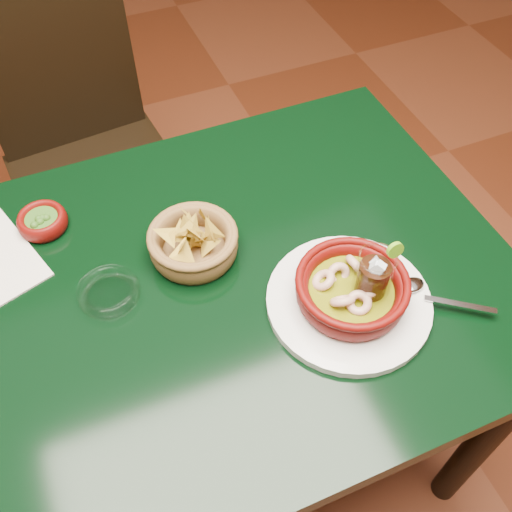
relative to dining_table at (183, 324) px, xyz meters
name	(u,v)px	position (x,y,z in m)	size (l,w,h in m)	color
ground	(206,449)	(0.00, 0.00, -0.65)	(7.00, 7.00, 0.00)	#471C0C
dining_table	(183,324)	(0.00, 0.00, 0.00)	(1.20, 0.80, 0.75)	black
dining_chair	(89,154)	(-0.05, 0.71, -0.14)	(0.47, 0.47, 0.93)	black
shrimp_plate	(351,293)	(0.26, -0.13, 0.13)	(0.35, 0.28, 0.08)	silver
chip_basket	(193,243)	(0.06, 0.07, 0.13)	(0.19, 0.19, 0.12)	brown
guacamole_ramekin	(43,221)	(-0.18, 0.24, 0.12)	(0.11, 0.11, 0.04)	#490604
cola_drink	(372,283)	(0.29, -0.15, 0.16)	(0.13, 0.13, 0.15)	white
glass_ashtray	(109,292)	(-0.11, 0.04, 0.11)	(0.12, 0.12, 0.03)	white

